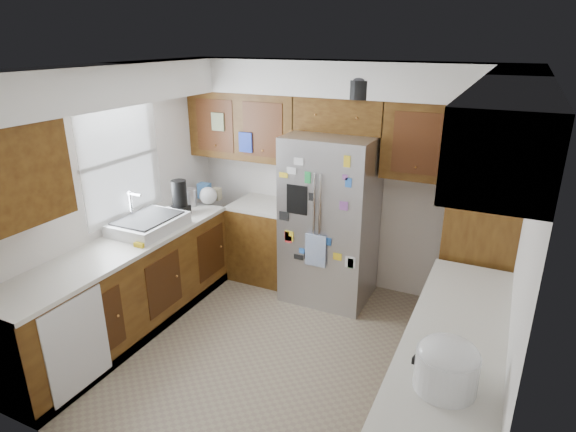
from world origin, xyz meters
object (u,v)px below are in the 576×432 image
object	(u,v)px
pantry	(483,228)
paper_towel	(434,359)
fridge	(330,219)
rice_cooker	(447,364)

from	to	relation	value
pantry	paper_towel	size ratio (longest dim) A/B	8.91
fridge	paper_towel	size ratio (longest dim) A/B	7.46
fridge	paper_towel	xyz separation A→B (m)	(1.43, -2.14, 0.14)
pantry	rice_cooker	distance (m)	2.15
rice_cooker	fridge	bearing A→B (deg)	124.20
pantry	fridge	xyz separation A→B (m)	(-1.50, 0.05, -0.17)
paper_towel	pantry	bearing A→B (deg)	87.98
paper_towel	fridge	bearing A→B (deg)	123.66
rice_cooker	paper_towel	size ratio (longest dim) A/B	1.43
fridge	pantry	bearing A→B (deg)	-2.06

